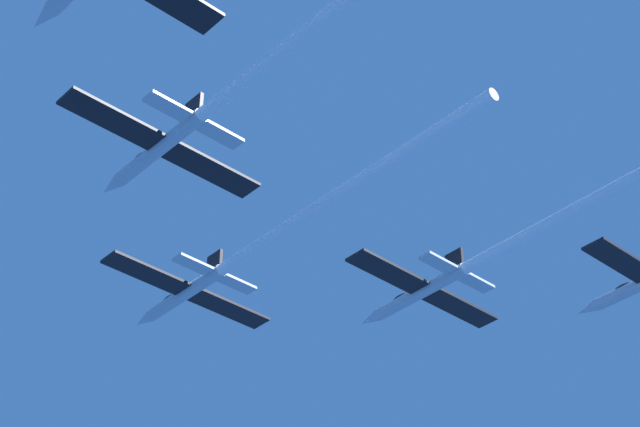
{
  "coord_description": "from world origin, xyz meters",
  "views": [
    {
      "loc": [
        -59.3,
        -85.96,
        -63.06
      ],
      "look_at": [
        0.38,
        -19.91,
        0.1
      ],
      "focal_mm": 64.04,
      "sensor_mm": 36.0,
      "label": 1
    }
  ],
  "objects": [
    {
      "name": "jet_left_wing",
      "position": [
        -16.5,
        -27.77,
        0.7
      ],
      "size": [
        20.35,
        46.93,
        3.37
      ],
      "color": "#B2BAC6"
    },
    {
      "name": "jet_lead",
      "position": [
        -0.39,
        -12.18,
        0.13
      ],
      "size": [
        20.35,
        52.1,
        3.37
      ],
      "color": "#B2BAC6"
    },
    {
      "name": "jet_right_wing",
      "position": [
        17.43,
        -30.43,
        -0.35
      ],
      "size": [
        20.35,
        53.86,
        3.37
      ],
      "color": "#B2BAC6"
    }
  ]
}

